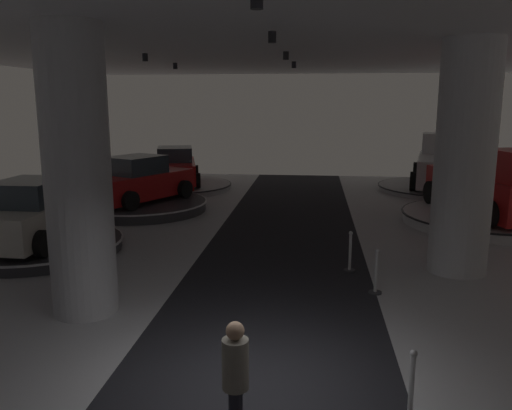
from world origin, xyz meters
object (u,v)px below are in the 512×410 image
object	(u,v)px
display_platform_deep_right	(441,188)
display_platform_mid_left	(38,245)
display_car_mid_left	(35,214)
visitor_walking_near	(235,376)
display_car_far_left	(139,181)
display_car_deep_left	(175,167)
display_platform_far_right	(488,218)
column_right	(465,159)
pickup_truck_deep_right	(442,165)
pickup_truck_far_right	(497,188)
column_left	(77,174)
display_platform_deep_left	(176,186)
display_platform_far_left	(140,205)

from	to	relation	value
display_platform_deep_right	display_platform_mid_left	bearing A→B (deg)	-139.79
display_car_mid_left	visitor_walking_near	size ratio (longest dim) A/B	2.69
display_platform_mid_left	display_car_far_left	xyz separation A→B (m)	(1.03, 5.52, 0.97)
display_car_far_left	display_car_deep_left	distance (m)	5.07
display_platform_far_right	display_car_deep_left	xyz separation A→B (m)	(-12.36, 5.82, 0.81)
column_right	visitor_walking_near	bearing A→B (deg)	-121.88
pickup_truck_deep_right	pickup_truck_far_right	distance (m)	7.18
column_left	column_right	size ratio (longest dim) A/B	1.00
column_right	display_car_deep_left	size ratio (longest dim) A/B	1.22
display_car_mid_left	display_platform_far_right	size ratio (longest dim) A/B	0.75
display_car_mid_left	display_platform_deep_left	world-z (taller)	display_car_mid_left
display_platform_mid_left	display_car_deep_left	bearing A→B (deg)	84.20
column_left	visitor_walking_near	size ratio (longest dim) A/B	3.46
display_platform_deep_left	display_car_deep_left	xyz separation A→B (m)	(-0.01, 0.03, 0.87)
display_platform_deep_right	display_platform_deep_left	bearing A→B (deg)	-176.47
display_platform_deep_right	display_platform_mid_left	distance (m)	17.53
column_left	visitor_walking_near	bearing A→B (deg)	-46.23
pickup_truck_deep_right	display_platform_far_left	xyz separation A→B (m)	(-12.41, -6.08, -0.97)
display_platform_deep_right	display_platform_far_right	xyz separation A→B (m)	(0.05, -6.55, 0.06)
column_left	display_platform_deep_right	distance (m)	18.48
display_car_mid_left	display_platform_far_right	distance (m)	14.29
display_platform_deep_left	display_car_far_left	bearing A→B (deg)	-90.55
display_car_deep_left	pickup_truck_deep_right	bearing A→B (deg)	4.81
pickup_truck_deep_right	display_car_mid_left	distance (m)	17.80
display_car_deep_left	display_platform_far_left	bearing A→B (deg)	-90.31
display_platform_far_right	column_right	bearing A→B (deg)	-114.49
column_left	pickup_truck_deep_right	xyz separation A→B (m)	(10.35, 15.44, -1.57)
column_left	display_platform_deep_left	distance (m)	14.74
display_platform_deep_left	pickup_truck_deep_right	bearing A→B (deg)	4.95
display_platform_far_right	visitor_walking_near	distance (m)	14.05
visitor_walking_near	column_left	bearing A→B (deg)	133.77
pickup_truck_far_right	display_platform_far_left	world-z (taller)	pickup_truck_far_right
pickup_truck_deep_right	pickup_truck_far_right	bearing A→B (deg)	-89.59
pickup_truck_far_right	visitor_walking_near	world-z (taller)	pickup_truck_far_right
column_right	pickup_truck_deep_right	distance (m)	12.42
display_platform_mid_left	display_platform_far_right	world-z (taller)	display_platform_far_right
display_car_far_left	visitor_walking_near	world-z (taller)	display_car_far_left
display_platform_far_right	visitor_walking_near	size ratio (longest dim) A/B	3.57
pickup_truck_deep_right	column_right	bearing A→B (deg)	-101.23
display_car_mid_left	display_platform_far_right	bearing A→B (deg)	19.65
display_platform_deep_left	display_car_deep_left	world-z (taller)	display_car_deep_left
pickup_truck_deep_right	display_platform_deep_left	distance (m)	12.46
display_car_deep_left	display_platform_deep_left	bearing A→B (deg)	-75.52
column_left	display_car_deep_left	world-z (taller)	column_left
display_platform_deep_left	display_platform_far_right	bearing A→B (deg)	-25.13
pickup_truck_deep_right	display_platform_mid_left	xyz separation A→B (m)	(-13.45, -11.63, -1.00)
display_platform_far_left	display_platform_far_right	bearing A→B (deg)	-3.63
column_left	display_platform_far_right	distance (m)	13.67
column_left	display_platform_deep_right	size ratio (longest dim) A/B	0.97
display_car_mid_left	display_platform_deep_left	xyz separation A→B (m)	(1.08, 10.59, -0.94)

